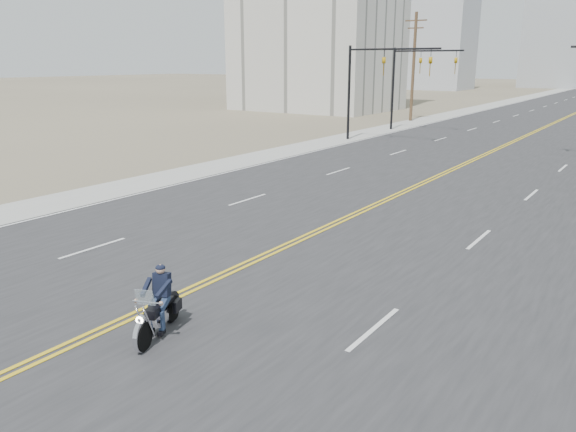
{
  "coord_description": "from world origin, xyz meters",
  "views": [
    {
      "loc": [
        9.93,
        -6.58,
        5.84
      ],
      "look_at": [
        1.21,
        6.08,
        1.6
      ],
      "focal_mm": 35.0,
      "sensor_mm": 36.0,
      "label": 1
    }
  ],
  "objects": [
    {
      "name": "sidewalk_left",
      "position": [
        -11.5,
        70.0,
        0.01
      ],
      "size": [
        3.0,
        200.0,
        0.01
      ],
      "primitive_type": "cube",
      "color": "#A5A5A0",
      "rests_on": "ground"
    },
    {
      "name": "haze_bldg_d",
      "position": [
        -12.0,
        140.0,
        13.0
      ],
      "size": [
        20.0,
        15.0,
        26.0
      ],
      "primitive_type": "cube",
      "color": "#ADB2B7",
      "rests_on": "ground"
    },
    {
      "name": "motorcyclist",
      "position": [
        1.19,
        1.08,
        0.78
      ],
      "size": [
        1.53,
        2.17,
        1.56
      ],
      "primitive_type": null,
      "rotation": [
        0.0,
        0.0,
        3.52
      ],
      "color": "black",
      "rests_on": "ground"
    },
    {
      "name": "traffic_mast_far",
      "position": [
        -9.31,
        40.0,
        4.87
      ],
      "size": [
        6.1,
        0.26,
        7.0
      ],
      "color": "black",
      "rests_on": "ground"
    },
    {
      "name": "utility_pole_left",
      "position": [
        -12.5,
        48.0,
        5.48
      ],
      "size": [
        2.2,
        0.3,
        10.5
      ],
      "color": "brown",
      "rests_on": "ground"
    },
    {
      "name": "haze_bldg_f",
      "position": [
        -50.0,
        130.0,
        8.0
      ],
      "size": [
        12.0,
        12.0,
        16.0
      ],
      "primitive_type": "cube",
      "color": "#ADB2B7",
      "rests_on": "ground"
    },
    {
      "name": "haze_bldg_a",
      "position": [
        -35.0,
        115.0,
        11.0
      ],
      "size": [
        14.0,
        12.0,
        22.0
      ],
      "primitive_type": "cube",
      "color": "#B7BCC6",
      "rests_on": "ground"
    },
    {
      "name": "traffic_mast_left",
      "position": [
        -8.98,
        32.0,
        4.94
      ],
      "size": [
        7.1,
        0.26,
        7.0
      ],
      "color": "black",
      "rests_on": "ground"
    },
    {
      "name": "ground_plane",
      "position": [
        0.0,
        0.0,
        0.0
      ],
      "size": [
        400.0,
        400.0,
        0.0
      ],
      "primitive_type": "plane",
      "color": "#776D56",
      "rests_on": "ground"
    }
  ]
}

